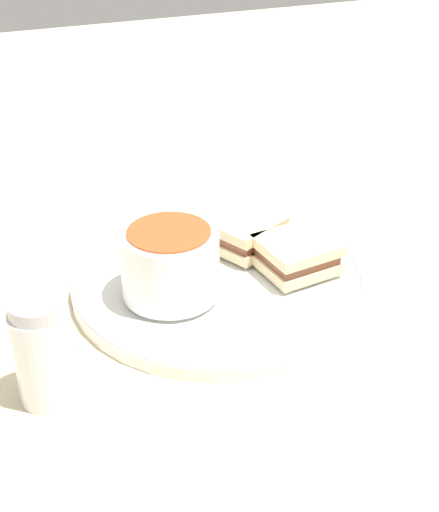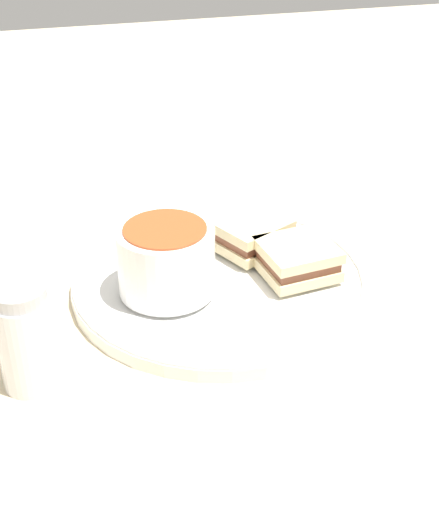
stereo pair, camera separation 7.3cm
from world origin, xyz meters
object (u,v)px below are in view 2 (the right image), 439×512
(soup_bowl, at_px, (166,259))
(sandwich_half_far, at_px, (250,233))
(sandwich_half_near, at_px, (297,259))
(spoon, at_px, (145,263))
(salt_shaker, at_px, (26,338))

(soup_bowl, relative_size, sandwich_half_far, 1.00)
(soup_bowl, bearing_deg, sandwich_half_far, 29.67)
(sandwich_half_near, distance_m, sandwich_half_far, 0.07)
(spoon, bearing_deg, sandwich_half_near, 107.91)
(sandwich_half_near, bearing_deg, spoon, 160.04)
(spoon, bearing_deg, sandwich_half_far, 132.96)
(soup_bowl, height_order, sandwich_half_near, soup_bowl)
(spoon, relative_size, salt_shaker, 1.12)
(salt_shaker, bearing_deg, sandwich_half_far, 30.74)
(spoon, distance_m, sandwich_half_far, 0.12)
(soup_bowl, xyz_separation_m, sandwich_half_near, (0.13, -0.01, -0.02))
(spoon, distance_m, sandwich_half_near, 0.16)
(spoon, xyz_separation_m, sandwich_half_near, (0.15, -0.05, 0.01))
(salt_shaker, bearing_deg, soup_bowl, 31.53)
(spoon, relative_size, sandwich_half_far, 1.15)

